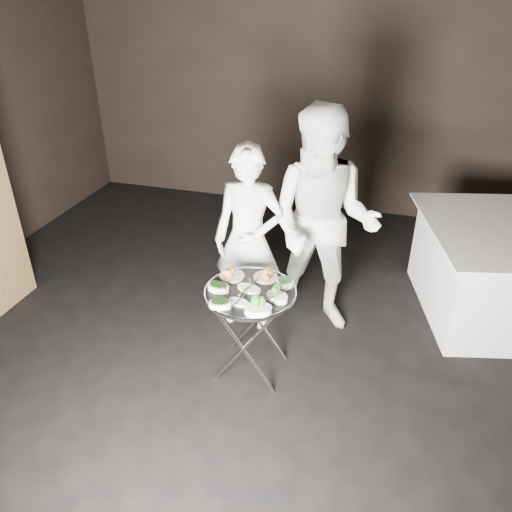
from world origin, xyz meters
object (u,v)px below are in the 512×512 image
(serving_tray, at_px, (250,292))
(waiter_left, at_px, (249,240))
(tray_stand, at_px, (250,328))
(dining_table, at_px, (507,271))
(waiter_right, at_px, (323,224))

(serving_tray, bearing_deg, waiter_left, 107.99)
(tray_stand, xyz_separation_m, serving_tray, (0.00, -0.00, 0.32))
(waiter_left, bearing_deg, dining_table, 19.27)
(tray_stand, distance_m, serving_tray, 0.32)
(tray_stand, height_order, waiter_right, waiter_right)
(waiter_left, xyz_separation_m, waiter_right, (0.58, 0.16, 0.15))
(tray_stand, relative_size, dining_table, 0.48)
(waiter_right, height_order, dining_table, waiter_right)
(dining_table, bearing_deg, tray_stand, -144.73)
(serving_tray, bearing_deg, tray_stand, 90.00)
(serving_tray, xyz_separation_m, waiter_left, (-0.20, 0.62, 0.08))
(tray_stand, xyz_separation_m, waiter_left, (-0.20, 0.62, 0.41))
(tray_stand, distance_m, waiter_left, 0.77)
(serving_tray, xyz_separation_m, waiter_right, (0.38, 0.78, 0.23))
(serving_tray, bearing_deg, waiter_right, 64.04)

